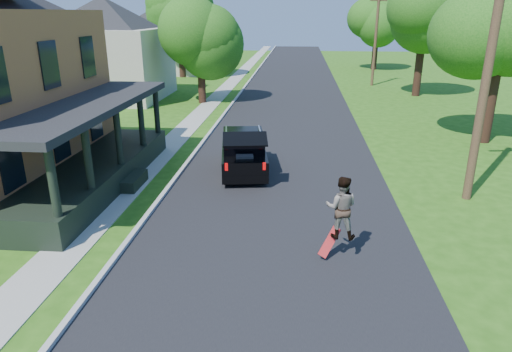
# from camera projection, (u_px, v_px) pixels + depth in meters

# --- Properties ---
(ground) EXTENTS (140.00, 140.00, 0.00)m
(ground) POSITION_uv_depth(u_px,v_px,m) (267.00, 285.00, 10.85)
(ground) COLOR #275611
(ground) RESTS_ON ground
(street) EXTENTS (8.00, 120.00, 0.02)m
(street) POSITION_uv_depth(u_px,v_px,m) (289.00, 112.00, 29.58)
(street) COLOR black
(street) RESTS_ON ground
(curb) EXTENTS (0.15, 120.00, 0.12)m
(curb) POSITION_uv_depth(u_px,v_px,m) (227.00, 111.00, 29.94)
(curb) COLOR #AAAAA5
(curb) RESTS_ON ground
(sidewalk) EXTENTS (1.30, 120.00, 0.03)m
(sidewalk) POSITION_uv_depth(u_px,v_px,m) (204.00, 110.00, 30.07)
(sidewalk) COLOR gray
(sidewalk) RESTS_ON ground
(front_walk) EXTENTS (6.50, 1.20, 0.03)m
(front_walk) POSITION_uv_depth(u_px,v_px,m) (29.00, 183.00, 17.30)
(front_walk) COLOR gray
(front_walk) RESTS_ON ground
(neighbor_house_mid) EXTENTS (12.78, 12.78, 8.30)m
(neighbor_house_mid) POSITION_uv_depth(u_px,v_px,m) (106.00, 40.00, 33.09)
(neighbor_house_mid) COLOR beige
(neighbor_house_mid) RESTS_ON ground
(neighbor_house_far) EXTENTS (12.78, 12.78, 8.30)m
(neighbor_house_far) POSITION_uv_depth(u_px,v_px,m) (167.00, 31.00, 48.08)
(neighbor_house_far) COLOR beige
(neighbor_house_far) RESTS_ON ground
(black_suv) EXTENTS (2.30, 4.63, 2.07)m
(black_suv) POSITION_uv_depth(u_px,v_px,m) (244.00, 153.00, 18.31)
(black_suv) COLOR black
(black_suv) RESTS_ON ground
(skateboarder) EXTENTS (0.88, 0.73, 1.67)m
(skateboarder) POSITION_uv_depth(u_px,v_px,m) (341.00, 207.00, 11.61)
(skateboarder) COLOR black
(skateboarder) RESTS_ON ground
(skateboard) EXTENTS (0.62, 0.59, 0.72)m
(skateboard) POSITION_uv_depth(u_px,v_px,m) (329.00, 243.00, 11.94)
(skateboard) COLOR #AC0E0F
(skateboard) RESTS_ON ground
(tree_left_mid) EXTENTS (5.76, 5.46, 7.31)m
(tree_left_mid) POSITION_uv_depth(u_px,v_px,m) (199.00, 33.00, 31.04)
(tree_left_mid) COLOR black
(tree_left_mid) RESTS_ON ground
(tree_left_far) EXTENTS (7.95, 7.62, 9.89)m
(tree_left_far) POSITION_uv_depth(u_px,v_px,m) (179.00, 7.00, 43.34)
(tree_left_far) COLOR black
(tree_left_far) RESTS_ON ground
(tree_right_near) EXTENTS (6.59, 6.86, 8.50)m
(tree_right_near) POSITION_uv_depth(u_px,v_px,m) (502.00, 23.00, 20.95)
(tree_right_near) COLOR black
(tree_right_near) RESTS_ON ground
(tree_right_mid) EXTENTS (5.95, 5.86, 9.48)m
(tree_right_mid) POSITION_uv_depth(u_px,v_px,m) (425.00, 8.00, 33.28)
(tree_right_mid) COLOR black
(tree_right_mid) RESTS_ON ground
(tree_right_far) EXTENTS (6.98, 6.61, 8.45)m
(tree_right_far) POSITION_uv_depth(u_px,v_px,m) (377.00, 17.00, 49.74)
(tree_right_far) COLOR black
(tree_right_far) RESTS_ON ground
(utility_pole_near) EXTENTS (1.78, 0.40, 10.15)m
(utility_pole_near) POSITION_uv_depth(u_px,v_px,m) (492.00, 42.00, 14.12)
(utility_pole_near) COLOR #3E2A1D
(utility_pole_near) RESTS_ON ground
(utility_pole_far) EXTENTS (1.47, 0.59, 7.60)m
(utility_pole_far) POSITION_uv_depth(u_px,v_px,m) (376.00, 39.00, 38.99)
(utility_pole_far) COLOR #3E2A1D
(utility_pole_far) RESTS_ON ground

